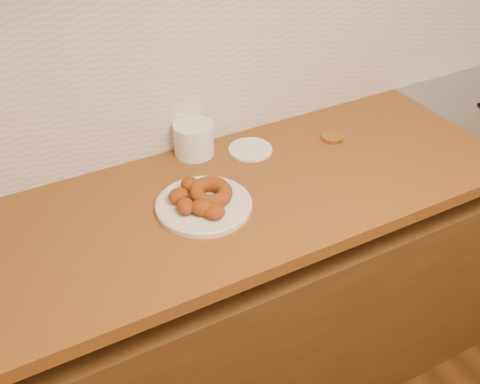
{
  "coord_description": "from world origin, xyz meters",
  "views": [
    {
      "loc": [
        -0.92,
        0.57,
        1.83
      ],
      "look_at": [
        -0.34,
        1.65,
        0.93
      ],
      "focal_mm": 42.0,
      "sensor_mm": 36.0,
      "label": 1
    }
  ],
  "objects": [
    {
      "name": "fried_dough_chunks",
      "position": [
        -0.46,
        1.66,
        0.93
      ],
      "size": [
        0.13,
        0.21,
        0.04
      ],
      "color": "#933711",
      "rests_on": "donut_plate"
    },
    {
      "name": "backsplash",
      "position": [
        0.0,
        1.99,
        1.2
      ],
      "size": [
        3.6,
        0.02,
        0.6
      ],
      "primitive_type": "cube",
      "color": "beige",
      "rests_on": "wall_back"
    },
    {
      "name": "tub_lid",
      "position": [
        -0.19,
        1.86,
        0.9
      ],
      "size": [
        0.17,
        0.17,
        0.01
      ],
      "primitive_type": "cylinder",
      "rotation": [
        0.0,
        0.0,
        -0.29
      ],
      "color": "white",
      "rests_on": "butcher_block"
    },
    {
      "name": "plastic_tub",
      "position": [
        -0.35,
        1.93,
        0.95
      ],
      "size": [
        0.13,
        0.13,
        0.1
      ],
      "primitive_type": "cylinder",
      "rotation": [
        0.0,
        0.0,
        0.1
      ],
      "color": "white",
      "rests_on": "butcher_block"
    },
    {
      "name": "ring_donut",
      "position": [
        -0.41,
        1.68,
        0.94
      ],
      "size": [
        0.15,
        0.16,
        0.05
      ],
      "primitive_type": "torus",
      "rotation": [
        0.1,
        0.0,
        0.37
      ],
      "color": "#933711",
      "rests_on": "donut_plate"
    },
    {
      "name": "donut_plate",
      "position": [
        -0.44,
        1.67,
        0.91
      ],
      "size": [
        0.26,
        0.26,
        0.01
      ],
      "primitive_type": "cylinder",
      "color": "silver",
      "rests_on": "butcher_block"
    },
    {
      "name": "base_cabinet",
      "position": [
        0.0,
        1.69,
        0.39
      ],
      "size": [
        3.6,
        0.6,
        0.77
      ],
      "primitive_type": "cube",
      "color": "#563717",
      "rests_on": "floor"
    },
    {
      "name": "wooden_utensil",
      "position": [
        -0.44,
        1.75,
        0.91
      ],
      "size": [
        0.18,
        0.04,
        0.01
      ],
      "primitive_type": "cube",
      "rotation": [
        0.0,
        0.0,
        0.1
      ],
      "color": "#AA8151",
      "rests_on": "butcher_block"
    },
    {
      "name": "butcher_block",
      "position": [
        -0.65,
        1.69,
        0.88
      ],
      "size": [
        2.3,
        0.62,
        0.04
      ],
      "primitive_type": "cube",
      "color": "brown",
      "rests_on": "base_cabinet"
    },
    {
      "name": "brass_jar_lid",
      "position": [
        0.08,
        1.79,
        0.91
      ],
      "size": [
        0.09,
        0.09,
        0.01
      ],
      "primitive_type": "cylinder",
      "rotation": [
        0.0,
        0.0,
        0.25
      ],
      "color": "#B98234",
      "rests_on": "butcher_block"
    }
  ]
}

